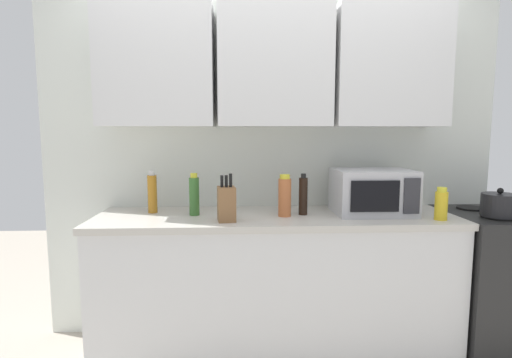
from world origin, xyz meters
name	(u,v)px	position (x,y,z in m)	size (l,w,h in m)	color
wall_back_with_cabinets	(273,108)	(0.00, -0.07, 1.57)	(3.11, 0.38, 2.60)	silver
counter_run	(275,283)	(0.00, -0.30, 0.45)	(2.24, 0.63, 0.90)	silver
stove_range	(505,280)	(1.50, -0.32, 0.45)	(0.76, 0.64, 0.91)	black
kettle	(499,205)	(1.33, -0.46, 0.98)	(0.20, 0.20, 0.17)	black
microwave	(373,192)	(0.62, -0.29, 1.04)	(0.48, 0.37, 0.28)	#B7B7BC
knife_block	(227,203)	(-0.30, -0.46, 1.00)	(0.11, 0.13, 0.28)	brown
bottle_spice_jar	(285,196)	(0.05, -0.35, 1.02)	(0.08, 0.08, 0.26)	#BC6638
bottle_green_oil	(194,195)	(-0.51, -0.29, 1.02)	(0.06, 0.06, 0.26)	#386B2D
bottle_soy_dark	(303,196)	(0.17, -0.31, 1.02)	(0.05, 0.05, 0.26)	black
bottle_yellow_mustard	(441,205)	(0.96, -0.49, 0.99)	(0.07, 0.07, 0.19)	gold
bottle_amber_vinegar	(152,193)	(-0.78, -0.20, 1.03)	(0.06, 0.06, 0.27)	#AD701E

